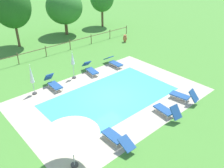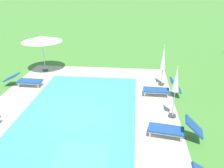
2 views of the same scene
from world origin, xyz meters
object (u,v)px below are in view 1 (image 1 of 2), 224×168
object	(u,v)px
tree_east_mid	(12,6)
patio_umbrella_closed_row_west	(73,60)
sun_lounger_south_mid	(117,138)
patio_umbrella_closed_row_mid_west	(31,75)
sun_lounger_north_near_steps	(90,69)
sun_lounger_north_mid	(167,110)
patio_umbrella_open_foreground	(71,131)
tree_far_west	(64,7)
terracotta_urn_near_fence	(125,38)
sun_lounger_north_far	(53,83)
sun_lounger_south_near_corner	(114,62)
sun_lounger_south_end	(184,96)

from	to	relation	value
tree_east_mid	patio_umbrella_closed_row_west	bearing A→B (deg)	-88.74
sun_lounger_south_mid	patio_umbrella_closed_row_mid_west	xyz separation A→B (m)	(-0.94, 7.52, 1.11)
sun_lounger_south_mid	tree_east_mid	xyz separation A→B (m)	(2.28, 17.75, 3.80)
sun_lounger_north_near_steps	sun_lounger_north_mid	size ratio (longest dim) A/B	1.06
patio_umbrella_open_foreground	patio_umbrella_closed_row_west	bearing A→B (deg)	56.24
sun_lounger_south_mid	tree_far_west	bearing A→B (deg)	65.09
patio_umbrella_open_foreground	tree_east_mid	xyz separation A→B (m)	(4.75, 17.51, 2.06)
patio_umbrella_open_foreground	sun_lounger_north_near_steps	bearing A→B (deg)	48.27
sun_lounger_north_mid	sun_lounger_north_near_steps	bearing A→B (deg)	89.01
sun_lounger_north_mid	tree_east_mid	size ratio (longest dim) A/B	0.30
terracotta_urn_near_fence	patio_umbrella_closed_row_west	bearing A→B (deg)	-158.94
sun_lounger_north_far	patio_umbrella_open_foreground	world-z (taller)	patio_umbrella_open_foreground
sun_lounger_north_near_steps	patio_umbrella_closed_row_mid_west	world-z (taller)	patio_umbrella_closed_row_mid_west
sun_lounger_north_far	tree_east_mid	world-z (taller)	tree_east_mid
patio_umbrella_open_foreground	terracotta_urn_near_fence	world-z (taller)	patio_umbrella_open_foreground
sun_lounger_north_far	tree_east_mid	size ratio (longest dim) A/B	0.30
tree_east_mid	terracotta_urn_near_fence	bearing A→B (deg)	-34.84
sun_lounger_south_near_corner	sun_lounger_south_mid	distance (m)	9.73
sun_lounger_north_near_steps	sun_lounger_north_mid	world-z (taller)	sun_lounger_north_mid
terracotta_urn_near_fence	tree_far_west	world-z (taller)	tree_far_west
sun_lounger_north_mid	sun_lounger_south_end	size ratio (longest dim) A/B	0.99
sun_lounger_north_mid	terracotta_urn_near_fence	world-z (taller)	sun_lounger_north_mid
sun_lounger_north_far	sun_lounger_south_mid	xyz separation A→B (m)	(-0.50, -7.38, -0.04)
sun_lounger_north_far	sun_lounger_north_near_steps	bearing A→B (deg)	2.11
sun_lounger_north_mid	tree_far_west	size ratio (longest dim) A/B	0.36
sun_lounger_north_mid	tree_far_west	xyz separation A→B (m)	(4.50, 18.32, 2.87)
sun_lounger_north_near_steps	patio_umbrella_open_foreground	xyz separation A→B (m)	(-6.49, -7.28, 1.71)
sun_lounger_south_end	tree_far_west	size ratio (longest dim) A/B	0.37
patio_umbrella_closed_row_mid_west	sun_lounger_south_end	bearing A→B (deg)	-46.83
sun_lounger_north_near_steps	patio_umbrella_closed_row_west	world-z (taller)	patio_umbrella_closed_row_west
sun_lounger_north_near_steps	patio_umbrella_open_foreground	world-z (taller)	patio_umbrella_open_foreground
sun_lounger_north_far	sun_lounger_south_end	xyz separation A→B (m)	(5.60, -7.38, 0.00)
sun_lounger_south_mid	tree_far_west	xyz separation A→B (m)	(8.38, 18.04, 2.91)
sun_lounger_north_far	tree_east_mid	xyz separation A→B (m)	(1.78, 10.37, 3.76)
sun_lounger_north_near_steps	tree_far_west	xyz separation A→B (m)	(4.36, 10.53, 2.89)
sun_lounger_south_near_corner	sun_lounger_south_mid	world-z (taller)	sun_lounger_south_near_corner
sun_lounger_south_end	patio_umbrella_closed_row_west	size ratio (longest dim) A/B	0.84
sun_lounger_north_near_steps	tree_far_west	distance (m)	11.75
sun_lounger_north_near_steps	sun_lounger_north_far	bearing A→B (deg)	-177.89
sun_lounger_north_far	patio_umbrella_closed_row_mid_west	distance (m)	1.80
patio_umbrella_closed_row_west	tree_far_west	distance (m)	12.03
sun_lounger_north_far	patio_umbrella_open_foreground	xyz separation A→B (m)	(-2.98, -7.15, 1.70)
patio_umbrella_closed_row_mid_west	sun_lounger_north_far	bearing A→B (deg)	-5.21
patio_umbrella_open_foreground	patio_umbrella_closed_row_mid_west	bearing A→B (deg)	78.12
sun_lounger_south_near_corner	tree_east_mid	size ratio (longest dim) A/B	0.33
patio_umbrella_closed_row_mid_west	terracotta_urn_near_fence	xyz separation A→B (m)	(12.62, 3.69, -1.04)
sun_lounger_south_mid	terracotta_urn_near_fence	size ratio (longest dim) A/B	2.58
tree_far_west	terracotta_urn_near_fence	bearing A→B (deg)	-64.21
tree_east_mid	patio_umbrella_open_foreground	bearing A→B (deg)	-105.18
sun_lounger_north_mid	patio_umbrella_open_foreground	distance (m)	6.60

